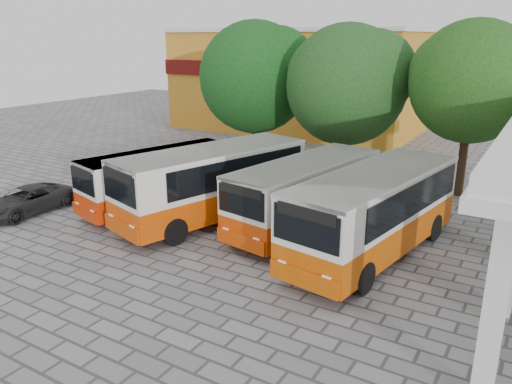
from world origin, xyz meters
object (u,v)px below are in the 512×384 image
Objects in this scene: bus_far_left at (159,176)px; bus_far_right at (375,208)px; bus_centre_left at (213,180)px; parked_car at (27,200)px; bus_centre_right at (306,190)px.

bus_far_right is at bearing 14.78° from bus_far_left.
bus_centre_left is (3.10, -0.07, 0.28)m from bus_far_left.
parked_car is at bearing -157.18° from bus_far_right.
bus_far_right reaches higher than bus_centre_right.
bus_far_right is at bearing 12.90° from parked_car.
bus_centre_right is (6.94, 1.09, 0.11)m from bus_far_left.
bus_centre_right is at bearing 24.29° from bus_far_left.
bus_far_right reaches higher than parked_car.
bus_far_right reaches higher than bus_far_left.
bus_centre_right is at bearing 21.72° from parked_car.
bus_far_left is 0.84× the size of bus_centre_left.
bus_centre_left is 2.17× the size of parked_car.
bus_centre_left reaches higher than bus_centre_right.
bus_centre_left is 1.03× the size of bus_far_right.
bus_centre_right is 1.93× the size of parked_car.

